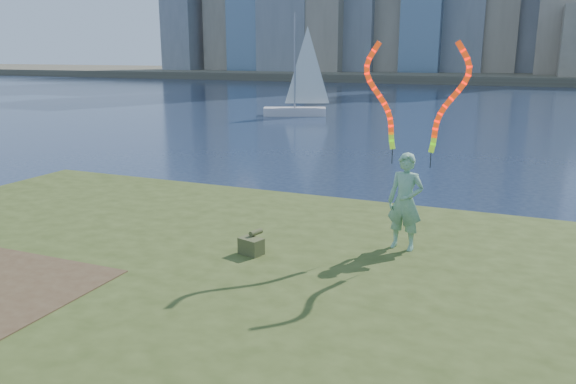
% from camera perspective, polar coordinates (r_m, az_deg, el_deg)
% --- Properties ---
extents(ground, '(320.00, 320.00, 0.00)m').
position_cam_1_polar(ground, '(11.52, -7.98, -9.21)').
color(ground, '#18253D').
rests_on(ground, ground).
extents(grassy_knoll, '(20.00, 18.00, 0.80)m').
position_cam_1_polar(grassy_knoll, '(9.68, -15.16, -12.09)').
color(grassy_knoll, '#364418').
rests_on(grassy_knoll, ground).
extents(far_shore, '(320.00, 40.00, 1.20)m').
position_cam_1_polar(far_shore, '(104.26, 20.25, 11.00)').
color(far_shore, '#4E4939').
rests_on(far_shore, ground).
extents(woman_with_ribbons, '(2.13, 0.56, 4.23)m').
position_cam_1_polar(woman_with_ribbons, '(10.87, 12.02, 1.35)').
color(woman_with_ribbons, '#1D6F44').
rests_on(woman_with_ribbons, grassy_knoll).
extents(canvas_bag, '(0.50, 0.57, 0.42)m').
position_cam_1_polar(canvas_bag, '(10.68, -3.73, -5.41)').
color(canvas_bag, '#3D4321').
rests_on(canvas_bag, grassy_knoll).
extents(sailboat, '(4.73, 3.03, 7.28)m').
position_cam_1_polar(sailboat, '(41.46, 1.03, 9.48)').
color(sailboat, silver).
rests_on(sailboat, ground).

